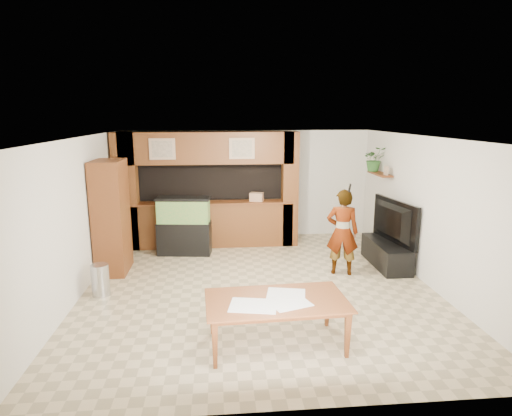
{
  "coord_description": "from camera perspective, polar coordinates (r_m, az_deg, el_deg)",
  "views": [
    {
      "loc": [
        -0.68,
        -7.04,
        2.97
      ],
      "look_at": [
        0.01,
        0.6,
        1.29
      ],
      "focal_mm": 30.0,
      "sensor_mm": 36.0,
      "label": 1
    }
  ],
  "objects": [
    {
      "name": "counter_box",
      "position": [
        9.71,
        0.06,
        1.48
      ],
      "size": [
        0.34,
        0.28,
        0.19
      ],
      "primitive_type": "cube",
      "rotation": [
        0.0,
        0.0,
        -0.33
      ],
      "color": "#AB7D5D",
      "rests_on": "partition"
    },
    {
      "name": "pantry_cabinet",
      "position": [
        8.52,
        -18.72,
        -1.15
      ],
      "size": [
        0.54,
        0.88,
        2.15
      ],
      "primitive_type": "cube",
      "color": "brown",
      "rests_on": "floor"
    },
    {
      "name": "television",
      "position": [
        8.81,
        17.22,
        -1.74
      ],
      "size": [
        0.43,
        1.48,
        0.85
      ],
      "primitive_type": "imported",
      "rotation": [
        0.0,
        0.0,
        1.74
      ],
      "color": "black",
      "rests_on": "tv_stand"
    },
    {
      "name": "aquarium",
      "position": [
        9.33,
        -9.57,
        -2.45
      ],
      "size": [
        1.13,
        0.42,
        1.25
      ],
      "rotation": [
        0.0,
        0.0,
        -0.11
      ],
      "color": "black",
      "rests_on": "floor"
    },
    {
      "name": "wall_clock",
      "position": [
        8.43,
        -20.89,
        4.26
      ],
      "size": [
        0.05,
        0.25,
        0.25
      ],
      "color": "black",
      "rests_on": "wall_left"
    },
    {
      "name": "trash_can",
      "position": [
        7.68,
        -20.05,
        -9.0
      ],
      "size": [
        0.29,
        0.29,
        0.54
      ],
      "primitive_type": "cylinder",
      "color": "#B2B2B7",
      "rests_on": "floor"
    },
    {
      "name": "ceiling",
      "position": [
        7.08,
        0.38,
        9.37
      ],
      "size": [
        6.5,
        6.5,
        0.0
      ],
      "primitive_type": "plane",
      "color": "white",
      "rests_on": "wall_back"
    },
    {
      "name": "newspaper_a",
      "position": [
        5.53,
        4.61,
        -12.57
      ],
      "size": [
        0.58,
        0.49,
        0.01
      ],
      "primitive_type": "cube",
      "rotation": [
        0.0,
        0.0,
        0.33
      ],
      "color": "silver",
      "rests_on": "dining_table"
    },
    {
      "name": "dining_table",
      "position": [
        5.74,
        2.79,
        -15.16
      ],
      "size": [
        1.87,
        1.11,
        0.64
      ],
      "primitive_type": "imported",
      "rotation": [
        0.0,
        0.0,
        0.05
      ],
      "color": "brown",
      "rests_on": "floor"
    },
    {
      "name": "newspaper_b",
      "position": [
        5.46,
        -0.37,
        -12.88
      ],
      "size": [
        0.65,
        0.53,
        0.01
      ],
      "primitive_type": "cube",
      "rotation": [
        0.0,
        0.0,
        -0.19
      ],
      "color": "silver",
      "rests_on": "dining_table"
    },
    {
      "name": "microphone",
      "position": [
        7.85,
        12.39,
        2.63
      ],
      "size": [
        0.04,
        0.1,
        0.16
      ],
      "primitive_type": "cylinder",
      "rotation": [
        0.44,
        0.0,
        0.0
      ],
      "color": "black",
      "rests_on": "person"
    },
    {
      "name": "floor",
      "position": [
        7.67,
        0.35,
        -10.41
      ],
      "size": [
        6.5,
        6.5,
        0.0
      ],
      "primitive_type": "plane",
      "color": "tan",
      "rests_on": "ground"
    },
    {
      "name": "wall_left",
      "position": [
        7.6,
        -22.78,
        -1.31
      ],
      "size": [
        0.0,
        6.5,
        6.5
      ],
      "primitive_type": "plane",
      "rotation": [
        1.57,
        0.0,
        1.57
      ],
      "color": "silver",
      "rests_on": "floor"
    },
    {
      "name": "newspaper_c",
      "position": [
        5.8,
        4.04,
        -11.33
      ],
      "size": [
        0.56,
        0.46,
        0.01
      ],
      "primitive_type": "cube",
      "rotation": [
        0.0,
        0.0,
        -0.21
      ],
      "color": "silver",
      "rests_on": "dining_table"
    },
    {
      "name": "tv_stand",
      "position": [
        8.99,
        16.95,
        -5.85
      ],
      "size": [
        0.53,
        1.45,
        0.48
      ],
      "primitive_type": "cube",
      "color": "black",
      "rests_on": "floor"
    },
    {
      "name": "wall_shelf",
      "position": [
        9.74,
        16.19,
        4.39
      ],
      "size": [
        0.25,
        0.9,
        0.04
      ],
      "primitive_type": "cube",
      "color": "brown",
      "rests_on": "wall_right"
    },
    {
      "name": "partition",
      "position": [
        9.82,
        -6.65,
        2.57
      ],
      "size": [
        4.2,
        0.99,
        2.6
      ],
      "color": "brown",
      "rests_on": "floor"
    },
    {
      "name": "potted_plant",
      "position": [
        9.98,
        15.51,
        6.31
      ],
      "size": [
        0.51,
        0.44,
        0.55
      ],
      "primitive_type": "imported",
      "rotation": [
        0.0,
        0.0,
        -0.03
      ],
      "color": "#2B5D25",
      "rests_on": "wall_shelf"
    },
    {
      "name": "wall_back",
      "position": [
        10.45,
        -1.35,
        3.17
      ],
      "size": [
        6.0,
        0.0,
        6.0
      ],
      "primitive_type": "plane",
      "rotation": [
        1.57,
        0.0,
        0.0
      ],
      "color": "silver",
      "rests_on": "floor"
    },
    {
      "name": "person",
      "position": [
        8.17,
        11.44,
        -3.17
      ],
      "size": [
        0.68,
        0.53,
        1.63
      ],
      "primitive_type": "imported",
      "rotation": [
        0.0,
        0.0,
        2.88
      ],
      "color": "tan",
      "rests_on": "floor"
    },
    {
      "name": "photo_frame",
      "position": [
        9.42,
        16.97,
        4.78
      ],
      "size": [
        0.05,
        0.14,
        0.19
      ],
      "primitive_type": "cube",
      "rotation": [
        0.0,
        0.0,
        0.12
      ],
      "color": "tan",
      "rests_on": "wall_shelf"
    },
    {
      "name": "wall_right",
      "position": [
        8.12,
        21.94,
        -0.41
      ],
      "size": [
        0.0,
        6.5,
        6.5
      ],
      "primitive_type": "plane",
      "rotation": [
        1.57,
        0.0,
        -1.57
      ],
      "color": "silver",
      "rests_on": "floor"
    }
  ]
}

